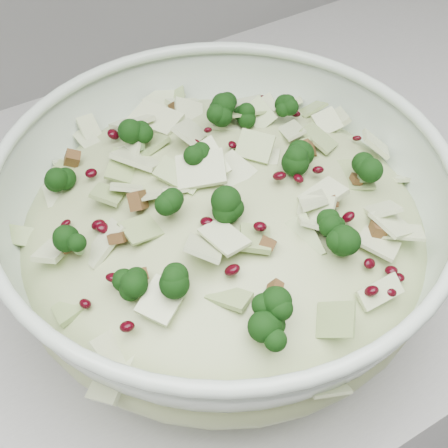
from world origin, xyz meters
The scene contains 3 objects.
counter centered at (0.00, 1.70, 0.45)m, with size 3.60×0.60×0.90m, color #B3B4AF.
mixing_bowl centered at (-0.53, 1.60, 0.98)m, with size 0.49×0.49×0.15m.
salad centered at (-0.53, 1.60, 1.00)m, with size 0.48×0.48×0.15m.
Camera 1 is at (-0.71, 1.30, 1.37)m, focal length 50.00 mm.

